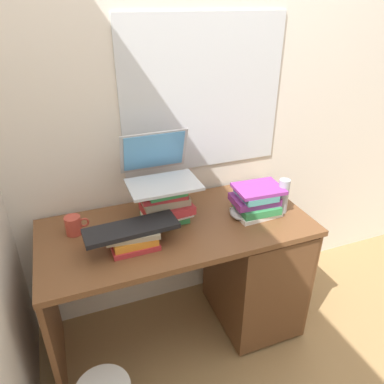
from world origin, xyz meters
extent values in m
plane|color=#9E7A4C|center=(0.00, 0.00, 0.00)|extent=(6.00, 6.00, 0.00)
cube|color=silver|center=(0.00, 0.36, 1.30)|extent=(6.00, 0.05, 2.60)
cube|color=silver|center=(0.27, 0.33, 1.30)|extent=(0.90, 0.01, 0.80)
cube|color=brown|center=(0.00, 0.00, 0.74)|extent=(1.35, 0.62, 0.03)
cube|color=brown|center=(-0.66, 0.00, 0.36)|extent=(0.02, 0.57, 0.72)
cube|color=brown|center=(0.66, 0.00, 0.36)|extent=(0.02, 0.57, 0.72)
cube|color=brown|center=(0.45, -0.03, 0.36)|extent=(0.40, 0.53, 0.69)
cube|color=#338C4C|center=(-0.04, 0.07, 0.77)|extent=(0.24, 0.15, 0.04)
cube|color=white|center=(-0.04, 0.05, 0.80)|extent=(0.25, 0.16, 0.02)
cube|color=#B22D33|center=(-0.03, 0.05, 0.84)|extent=(0.25, 0.20, 0.04)
cube|color=gray|center=(-0.04, 0.06, 0.88)|extent=(0.23, 0.13, 0.04)
cube|color=#B22D33|center=(-0.05, 0.06, 0.91)|extent=(0.23, 0.15, 0.02)
cube|color=#338C4C|center=(-0.04, 0.05, 0.94)|extent=(0.19, 0.15, 0.04)
cube|color=#B22D33|center=(-0.24, -0.08, 0.77)|extent=(0.21, 0.17, 0.02)
cube|color=orange|center=(-0.24, -0.10, 0.80)|extent=(0.20, 0.13, 0.04)
cube|color=gray|center=(-0.25, -0.10, 0.83)|extent=(0.25, 0.14, 0.02)
cube|color=white|center=(0.42, -0.04, 0.77)|extent=(0.24, 0.17, 0.02)
cube|color=#338C4C|center=(0.42, -0.04, 0.80)|extent=(0.21, 0.19, 0.04)
cube|color=#8C338C|center=(0.42, -0.03, 0.83)|extent=(0.24, 0.17, 0.04)
cube|color=teal|center=(0.42, -0.03, 0.87)|extent=(0.18, 0.19, 0.03)
cube|color=#8C338C|center=(0.43, -0.03, 0.90)|extent=(0.25, 0.20, 0.02)
cube|color=#B7BABF|center=(-0.05, 0.06, 0.96)|extent=(0.34, 0.23, 0.01)
cube|color=#B7BABF|center=(-0.05, 0.21, 1.08)|extent=(0.34, 0.08, 0.22)
cube|color=#59A5E5|center=(-0.05, 0.20, 1.08)|extent=(0.31, 0.06, 0.19)
cube|color=black|center=(-0.25, -0.09, 0.85)|extent=(0.43, 0.16, 0.02)
ellipsoid|color=#A5A8AD|center=(0.31, -0.04, 0.77)|extent=(0.06, 0.10, 0.04)
cylinder|color=#B23F33|center=(-0.49, 0.11, 0.80)|extent=(0.08, 0.08, 0.09)
torus|color=#B23F33|center=(-0.44, 0.11, 0.81)|extent=(0.05, 0.01, 0.05)
cylinder|color=#999EA5|center=(0.56, -0.07, 0.85)|extent=(0.06, 0.06, 0.19)
camera|label=1|loc=(-0.47, -1.44, 1.75)|focal=33.79mm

